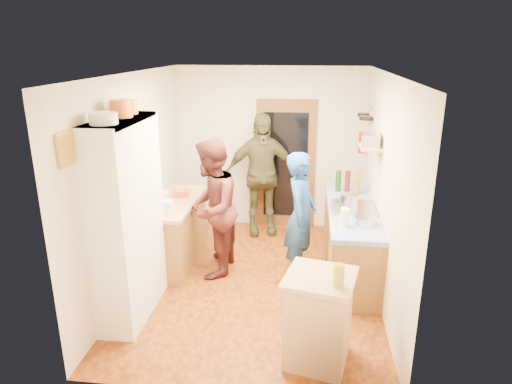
% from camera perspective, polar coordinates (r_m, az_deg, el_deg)
% --- Properties ---
extents(floor, '(3.00, 4.00, 0.02)m').
position_cam_1_polar(floor, '(5.99, 0.02, -11.21)').
color(floor, '#904411').
rests_on(floor, ground).
extents(ceiling, '(3.00, 4.00, 0.02)m').
position_cam_1_polar(ceiling, '(5.23, 0.02, 14.70)').
color(ceiling, silver).
rests_on(ceiling, ground).
extents(wall_back, '(3.00, 0.02, 2.60)m').
position_cam_1_polar(wall_back, '(7.40, 1.82, 5.43)').
color(wall_back, beige).
rests_on(wall_back, ground).
extents(wall_front, '(3.00, 0.02, 2.60)m').
position_cam_1_polar(wall_front, '(3.62, -3.71, -8.53)').
color(wall_front, beige).
rests_on(wall_front, ground).
extents(wall_left, '(0.02, 4.00, 2.60)m').
position_cam_1_polar(wall_left, '(5.83, -14.89, 1.34)').
color(wall_left, beige).
rests_on(wall_left, ground).
extents(wall_right, '(0.02, 4.00, 2.60)m').
position_cam_1_polar(wall_right, '(5.51, 15.82, 0.29)').
color(wall_right, beige).
rests_on(wall_right, ground).
extents(door_frame, '(0.95, 0.06, 2.10)m').
position_cam_1_polar(door_frame, '(7.41, 3.71, 3.41)').
color(door_frame, brown).
rests_on(door_frame, ground).
extents(door_glass, '(0.70, 0.02, 1.70)m').
position_cam_1_polar(door_glass, '(7.37, 3.69, 3.35)').
color(door_glass, black).
rests_on(door_glass, door_frame).
extents(hutch_body, '(0.40, 1.20, 2.20)m').
position_cam_1_polar(hutch_body, '(5.12, -15.70, -3.45)').
color(hutch_body, white).
rests_on(hutch_body, ground).
extents(hutch_top_shelf, '(0.40, 1.14, 0.04)m').
position_cam_1_polar(hutch_top_shelf, '(4.84, -16.79, 8.55)').
color(hutch_top_shelf, white).
rests_on(hutch_top_shelf, hutch_body).
extents(plate_stack, '(0.26, 0.26, 0.11)m').
position_cam_1_polar(plate_stack, '(4.52, -18.54, 8.73)').
color(plate_stack, white).
rests_on(plate_stack, hutch_top_shelf).
extents(orange_pot_a, '(0.22, 0.22, 0.18)m').
position_cam_1_polar(orange_pot_a, '(4.90, -16.52, 9.97)').
color(orange_pot_a, orange).
rests_on(orange_pot_a, hutch_top_shelf).
extents(orange_pot_b, '(0.17, 0.17, 0.15)m').
position_cam_1_polar(orange_pot_b, '(5.11, -15.51, 10.19)').
color(orange_pot_b, orange).
rests_on(orange_pot_b, hutch_top_shelf).
extents(left_counter_base, '(0.60, 1.40, 0.85)m').
position_cam_1_polar(left_counter_base, '(6.42, -10.25, -5.08)').
color(left_counter_base, olive).
rests_on(left_counter_base, ground).
extents(left_counter_top, '(0.64, 1.44, 0.05)m').
position_cam_1_polar(left_counter_top, '(6.26, -10.48, -1.29)').
color(left_counter_top, tan).
rests_on(left_counter_top, left_counter_base).
extents(toaster, '(0.25, 0.18, 0.17)m').
position_cam_1_polar(toaster, '(5.75, -11.51, -1.92)').
color(toaster, white).
rests_on(toaster, left_counter_top).
extents(kettle, '(0.19, 0.19, 0.19)m').
position_cam_1_polar(kettle, '(6.04, -11.60, -0.88)').
color(kettle, white).
rests_on(kettle, left_counter_top).
extents(orange_bowl, '(0.23, 0.23, 0.09)m').
position_cam_1_polar(orange_bowl, '(6.40, -9.31, -0.11)').
color(orange_bowl, orange).
rests_on(orange_bowl, left_counter_top).
extents(chopping_board, '(0.35, 0.30, 0.02)m').
position_cam_1_polar(chopping_board, '(6.71, -9.07, 0.45)').
color(chopping_board, tan).
rests_on(chopping_board, left_counter_top).
extents(right_counter_base, '(0.60, 2.20, 0.84)m').
position_cam_1_polar(right_counter_base, '(6.24, 11.63, -5.93)').
color(right_counter_base, olive).
rests_on(right_counter_base, ground).
extents(right_counter_top, '(0.62, 2.22, 0.06)m').
position_cam_1_polar(right_counter_top, '(6.07, 11.90, -2.04)').
color(right_counter_top, blue).
rests_on(right_counter_top, right_counter_base).
extents(hob, '(0.55, 0.58, 0.04)m').
position_cam_1_polar(hob, '(5.96, 12.01, -1.94)').
color(hob, silver).
rests_on(hob, right_counter_top).
extents(pot_on_hob, '(0.22, 0.22, 0.14)m').
position_cam_1_polar(pot_on_hob, '(5.96, 11.56, -0.96)').
color(pot_on_hob, silver).
rests_on(pot_on_hob, hob).
extents(bottle_a, '(0.09, 0.09, 0.31)m').
position_cam_1_polar(bottle_a, '(6.61, 10.25, 1.40)').
color(bottle_a, '#143F14').
rests_on(bottle_a, right_counter_top).
extents(bottle_b, '(0.09, 0.09, 0.30)m').
position_cam_1_polar(bottle_b, '(6.63, 11.37, 1.37)').
color(bottle_b, '#591419').
rests_on(bottle_b, right_counter_top).
extents(bottle_c, '(0.09, 0.09, 0.32)m').
position_cam_1_polar(bottle_c, '(6.54, 12.57, 1.12)').
color(bottle_c, olive).
rests_on(bottle_c, right_counter_top).
extents(paper_towel, '(0.12, 0.12, 0.22)m').
position_cam_1_polar(paper_towel, '(5.35, 11.01, -3.15)').
color(paper_towel, white).
rests_on(paper_towel, right_counter_top).
extents(mixing_bowl, '(0.31, 0.31, 0.10)m').
position_cam_1_polar(mixing_bowl, '(5.48, 13.53, -3.54)').
color(mixing_bowl, silver).
rests_on(mixing_bowl, right_counter_top).
extents(island_base, '(0.66, 0.66, 0.86)m').
position_cam_1_polar(island_base, '(4.49, 7.78, -15.73)').
color(island_base, tan).
rests_on(island_base, ground).
extents(island_top, '(0.74, 0.74, 0.05)m').
position_cam_1_polar(island_top, '(4.26, 8.04, -10.63)').
color(island_top, tan).
rests_on(island_top, island_base).
extents(cutting_board, '(0.40, 0.35, 0.02)m').
position_cam_1_polar(cutting_board, '(4.30, 7.52, -10.12)').
color(cutting_board, white).
rests_on(cutting_board, island_top).
extents(oil_jar, '(0.12, 0.12, 0.20)m').
position_cam_1_polar(oil_jar, '(4.07, 10.28, -10.20)').
color(oil_jar, '#AD9E2D').
rests_on(oil_jar, island_top).
extents(pan_rail, '(0.02, 0.65, 0.02)m').
position_cam_1_polar(pan_rail, '(6.82, 14.04, 10.23)').
color(pan_rail, silver).
rests_on(pan_rail, wall_right).
extents(pan_hang_a, '(0.18, 0.18, 0.05)m').
position_cam_1_polar(pan_hang_a, '(6.66, 13.61, 8.95)').
color(pan_hang_a, black).
rests_on(pan_hang_a, pan_rail).
extents(pan_hang_b, '(0.16, 0.16, 0.05)m').
position_cam_1_polar(pan_hang_b, '(6.86, 13.41, 9.05)').
color(pan_hang_b, black).
rests_on(pan_hang_b, pan_rail).
extents(pan_hang_c, '(0.17, 0.17, 0.05)m').
position_cam_1_polar(pan_hang_c, '(7.06, 13.24, 9.38)').
color(pan_hang_c, black).
rests_on(pan_hang_c, pan_rail).
extents(wall_shelf, '(0.26, 0.42, 0.03)m').
position_cam_1_polar(wall_shelf, '(5.82, 14.13, 5.44)').
color(wall_shelf, tan).
rests_on(wall_shelf, wall_right).
extents(radio, '(0.26, 0.33, 0.15)m').
position_cam_1_polar(radio, '(5.80, 14.20, 6.31)').
color(radio, silver).
rests_on(radio, wall_shelf).
extents(ext_bracket, '(0.06, 0.10, 0.04)m').
position_cam_1_polar(ext_bracket, '(7.10, 13.58, 5.62)').
color(ext_bracket, black).
rests_on(ext_bracket, wall_right).
extents(fire_extinguisher, '(0.11, 0.11, 0.32)m').
position_cam_1_polar(fire_extinguisher, '(7.08, 13.13, 6.04)').
color(fire_extinguisher, red).
rests_on(fire_extinguisher, wall_right).
extents(picture_frame, '(0.03, 0.25, 0.30)m').
position_cam_1_polar(picture_frame, '(4.28, -22.73, 4.98)').
color(picture_frame, gold).
rests_on(picture_frame, wall_left).
extents(person_hob, '(0.49, 0.66, 1.66)m').
position_cam_1_polar(person_hob, '(5.79, 5.89, -3.16)').
color(person_hob, navy).
rests_on(person_hob, ground).
extents(person_left, '(0.71, 0.90, 1.81)m').
position_cam_1_polar(person_left, '(5.90, -5.20, -1.94)').
color(person_left, '#4D201F').
rests_on(person_left, ground).
extents(person_back, '(1.22, 0.75, 1.93)m').
position_cam_1_polar(person_back, '(7.13, 0.72, 2.17)').
color(person_back, '#403F26').
rests_on(person_back, ground).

